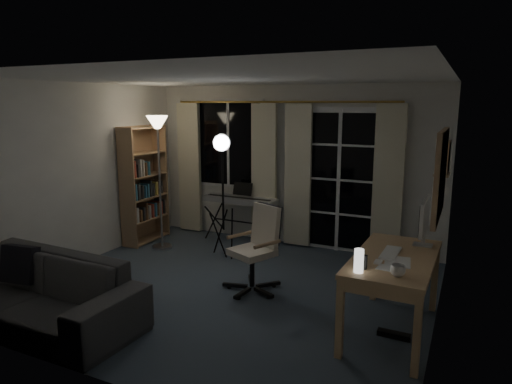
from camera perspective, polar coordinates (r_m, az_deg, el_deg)
floor at (r=5.46m, az=-3.47°, el=-12.06°), size 4.50×4.00×0.02m
window at (r=7.29m, az=-3.36°, el=6.05°), size 1.20×0.08×1.40m
french_door at (r=6.68m, az=10.36°, el=1.32°), size 1.32×0.09×2.11m
curtains at (r=6.86m, az=3.00°, el=2.33°), size 3.60×0.07×2.13m
bookshelf at (r=7.26m, az=-14.04°, el=0.56°), size 0.31×0.84×1.80m
torchiere_lamp at (r=6.74m, az=-12.14°, el=6.07°), size 0.40×0.40×1.96m
keyboard_piano at (r=7.02m, az=-2.03°, el=-1.10°), size 1.20×0.60×0.87m
studio_light at (r=6.18m, az=-4.26°, el=4.39°), size 0.41×0.41×1.77m
office_chair at (r=5.27m, az=0.47°, el=-6.08°), size 0.68×0.70×0.99m
desk at (r=4.45m, az=16.87°, el=-8.82°), size 0.73×1.41×0.75m
monitor at (r=4.76m, az=20.29°, el=-3.04°), size 0.18×0.54×0.47m
desk_clutter at (r=4.27m, az=15.44°, el=-10.57°), size 0.45×0.85×0.95m
mug at (r=3.92m, az=17.32°, el=-9.19°), size 0.12×0.10×0.12m
wall_mirror at (r=4.09m, az=22.04°, el=2.04°), size 0.04×0.94×0.74m
framed_print at (r=4.97m, az=22.83°, el=4.04°), size 0.03×0.42×0.32m
wall_shelf at (r=5.50m, az=22.24°, el=2.65°), size 0.16×0.30×0.18m
sofa at (r=5.01m, az=-26.18°, el=-9.88°), size 2.27×0.73×0.88m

